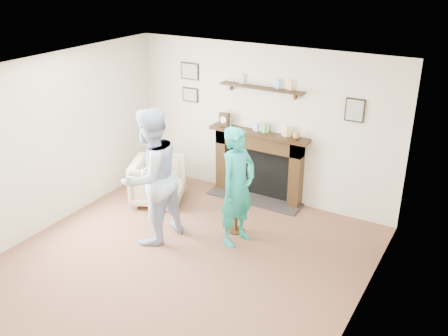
% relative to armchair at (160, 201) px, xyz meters
% --- Properties ---
extents(ground, '(5.00, 5.00, 0.00)m').
position_rel_armchair_xyz_m(ground, '(1.32, -1.45, 0.00)').
color(ground, brown).
rests_on(ground, ground).
extents(room_shell, '(4.54, 5.02, 2.52)m').
position_rel_armchair_xyz_m(room_shell, '(1.32, -0.76, 1.62)').
color(room_shell, beige).
rests_on(room_shell, ground).
extents(armchair, '(1.05, 1.04, 0.73)m').
position_rel_armchair_xyz_m(armchair, '(0.00, 0.00, 0.00)').
color(armchair, tan).
rests_on(armchair, ground).
extents(man, '(0.86, 1.04, 1.92)m').
position_rel_armchair_xyz_m(man, '(0.64, -0.97, 0.00)').
color(man, silver).
rests_on(man, ground).
extents(woman, '(0.52, 0.69, 1.69)m').
position_rel_armchair_xyz_m(woman, '(1.69, -0.44, 0.00)').
color(woman, '#1FB1B4').
rests_on(woman, ground).
extents(pedestal_table, '(0.30, 0.30, 0.96)m').
position_rel_armchair_xyz_m(pedestal_table, '(1.55, -0.21, 0.59)').
color(pedestal_table, black).
rests_on(pedestal_table, ground).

